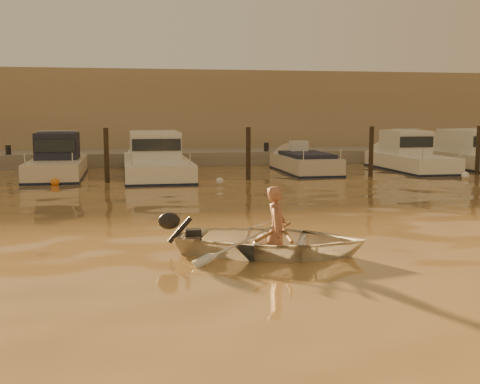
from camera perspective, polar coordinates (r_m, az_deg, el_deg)
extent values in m
plane|color=olive|center=(10.29, 17.97, -7.35)|extent=(160.00, 160.00, 0.00)
imported|color=silver|center=(11.06, 2.98, -4.67)|extent=(4.10, 3.54, 0.71)
imported|color=#9D644E|center=(11.00, 3.50, -3.48)|extent=(0.55, 0.66, 1.55)
cylinder|color=brown|center=(11.00, 4.28, -3.79)|extent=(0.39, 2.08, 0.13)
cylinder|color=brown|center=(11.02, 3.24, -3.75)|extent=(1.14, 1.83, 0.13)
cylinder|color=#2D2319|center=(22.54, -12.54, 3.16)|extent=(0.18, 0.18, 2.20)
cylinder|color=#2D2319|center=(23.02, 0.79, 3.44)|extent=(0.18, 0.18, 2.20)
cylinder|color=#2D2319|center=(24.53, 12.32, 3.52)|extent=(0.18, 0.18, 2.20)
cylinder|color=#2D2319|center=(26.74, 21.63, 3.49)|extent=(0.18, 0.18, 2.20)
sphere|color=orange|center=(22.26, -17.14, 0.88)|extent=(0.30, 0.30, 0.30)
sphere|color=silver|center=(21.50, -1.94, 0.99)|extent=(0.30, 0.30, 0.30)
sphere|color=#C78117|center=(24.01, 8.98, 1.60)|extent=(0.30, 0.30, 0.30)
sphere|color=white|center=(25.08, 20.59, 1.46)|extent=(0.30, 0.30, 0.30)
cube|color=gray|center=(30.66, -1.79, 3.09)|extent=(52.00, 4.00, 1.00)
cube|color=#9E8466|center=(36.00, -3.22, 7.34)|extent=(46.00, 7.00, 4.80)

